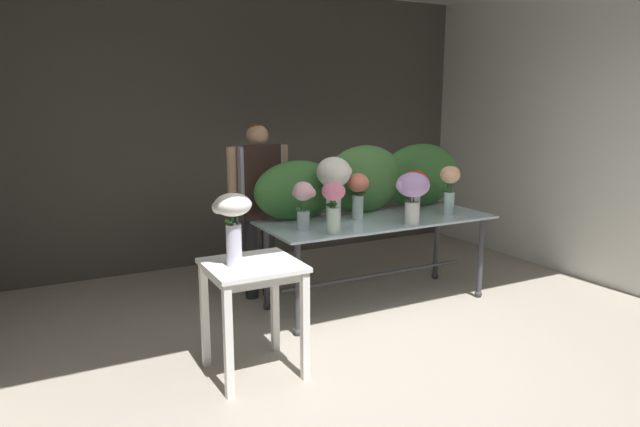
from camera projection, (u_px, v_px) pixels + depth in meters
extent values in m
plane|color=#9E9384|center=(322.00, 304.00, 5.14)|extent=(7.92, 7.92, 0.00)
cube|color=#4C4742|center=(248.00, 128.00, 6.40)|extent=(5.57, 0.12, 3.00)
cube|color=silver|center=(551.00, 129.00, 6.11)|extent=(0.12, 3.72, 3.00)
cube|color=#ACCAD2|center=(378.00, 220.00, 5.02)|extent=(2.08, 0.83, 0.02)
cylinder|color=#38383D|center=(298.00, 289.00, 4.39)|extent=(0.05, 0.05, 0.77)
sphere|color=#38383D|center=(298.00, 332.00, 4.46)|extent=(0.07, 0.07, 0.07)
cylinder|color=#38383D|center=(481.00, 258.00, 5.25)|extent=(0.05, 0.05, 0.77)
sphere|color=#38383D|center=(478.00, 294.00, 5.32)|extent=(0.07, 0.07, 0.07)
cylinder|color=#38383D|center=(266.00, 268.00, 4.94)|extent=(0.05, 0.05, 0.77)
sphere|color=#38383D|center=(267.00, 306.00, 5.02)|extent=(0.07, 0.07, 0.07)
cylinder|color=#38383D|center=(436.00, 242.00, 5.80)|extent=(0.05, 0.05, 0.77)
sphere|color=#38383D|center=(435.00, 275.00, 5.87)|extent=(0.07, 0.07, 0.07)
cylinder|color=#38383D|center=(376.00, 275.00, 5.12)|extent=(1.88, 0.03, 0.03)
cube|color=white|center=(252.00, 265.00, 3.72)|extent=(0.60, 0.58, 0.03)
cube|color=white|center=(252.00, 272.00, 3.73)|extent=(0.54, 0.52, 0.06)
cube|color=white|center=(228.00, 342.00, 3.47)|extent=(0.05, 0.05, 0.74)
cube|color=white|center=(305.00, 326.00, 3.71)|extent=(0.05, 0.05, 0.74)
cube|color=white|center=(205.00, 315.00, 3.90)|extent=(0.05, 0.05, 0.74)
cube|color=white|center=(275.00, 302.00, 4.14)|extent=(0.05, 0.05, 0.74)
cylinder|color=#232328|center=(251.00, 253.00, 5.23)|extent=(0.12, 0.12, 0.87)
cylinder|color=#232328|center=(268.00, 250.00, 5.30)|extent=(0.12, 0.12, 0.87)
cube|color=#999EA8|center=(258.00, 176.00, 5.12)|extent=(0.40, 0.22, 0.54)
cube|color=black|center=(263.00, 182.00, 5.03)|extent=(0.34, 0.02, 0.66)
cylinder|color=tan|center=(232.00, 178.00, 5.01)|extent=(0.09, 0.09, 0.55)
cylinder|color=tan|center=(283.00, 175.00, 5.24)|extent=(0.09, 0.09, 0.55)
sphere|color=tan|center=(257.00, 136.00, 5.05)|extent=(0.20, 0.20, 0.20)
ellipsoid|color=brown|center=(256.00, 128.00, 5.05)|extent=(0.15, 0.15, 0.09)
ellipsoid|color=#387033|center=(297.00, 190.00, 4.93)|extent=(0.79, 0.24, 0.52)
ellipsoid|color=#477F3D|center=(364.00, 179.00, 5.23)|extent=(0.83, 0.25, 0.62)
ellipsoid|color=#387033|center=(420.00, 175.00, 5.52)|extent=(0.91, 0.23, 0.61)
cylinder|color=silver|center=(333.00, 209.00, 4.83)|extent=(0.13, 0.13, 0.24)
cylinder|color=#9EBCB2|center=(333.00, 217.00, 4.84)|extent=(0.12, 0.12, 0.10)
cylinder|color=#2D6028|center=(335.00, 201.00, 4.82)|extent=(0.01, 0.01, 0.35)
cylinder|color=#2D6028|center=(333.00, 201.00, 4.84)|extent=(0.01, 0.01, 0.35)
cylinder|color=#2D6028|center=(332.00, 202.00, 4.80)|extent=(0.01, 0.01, 0.35)
cylinder|color=#2D6028|center=(335.00, 202.00, 4.78)|extent=(0.01, 0.01, 0.35)
ellipsoid|color=white|center=(334.00, 172.00, 4.76)|extent=(0.29, 0.29, 0.26)
sphere|color=white|center=(323.00, 172.00, 4.70)|extent=(0.07, 0.07, 0.07)
sphere|color=white|center=(346.00, 171.00, 4.84)|extent=(0.11, 0.11, 0.11)
ellipsoid|color=#28562D|center=(329.00, 193.00, 4.80)|extent=(0.10, 0.05, 0.03)
cylinder|color=silver|center=(449.00, 204.00, 5.16)|extent=(0.10, 0.10, 0.21)
cylinder|color=#9EBCB2|center=(449.00, 210.00, 5.17)|extent=(0.09, 0.09, 0.09)
cylinder|color=#28562D|center=(451.00, 197.00, 5.16)|extent=(0.01, 0.01, 0.31)
cylinder|color=#28562D|center=(447.00, 197.00, 5.16)|extent=(0.01, 0.01, 0.31)
cylinder|color=#28562D|center=(450.00, 197.00, 5.13)|extent=(0.01, 0.01, 0.31)
ellipsoid|color=#F4B78E|center=(450.00, 175.00, 5.11)|extent=(0.18, 0.18, 0.16)
sphere|color=#F4B78E|center=(455.00, 172.00, 5.16)|extent=(0.08, 0.08, 0.08)
ellipsoid|color=#28562D|center=(446.00, 190.00, 5.15)|extent=(0.08, 0.11, 0.03)
cylinder|color=silver|center=(333.00, 221.00, 4.43)|extent=(0.10, 0.10, 0.21)
cylinder|color=#9EBCB2|center=(333.00, 228.00, 4.44)|extent=(0.09, 0.09, 0.09)
cylinder|color=#2D6028|center=(335.00, 215.00, 4.43)|extent=(0.01, 0.01, 0.29)
cylinder|color=#2D6028|center=(332.00, 214.00, 4.45)|extent=(0.01, 0.01, 0.29)
cylinder|color=#2D6028|center=(331.00, 215.00, 4.42)|extent=(0.01, 0.01, 0.29)
cylinder|color=#2D6028|center=(334.00, 215.00, 4.41)|extent=(0.01, 0.01, 0.29)
ellipsoid|color=pink|center=(333.00, 191.00, 4.38)|extent=(0.18, 0.18, 0.15)
sphere|color=pink|center=(327.00, 191.00, 4.36)|extent=(0.08, 0.08, 0.08)
sphere|color=pink|center=(337.00, 193.00, 4.43)|extent=(0.07, 0.07, 0.07)
ellipsoid|color=#28562D|center=(332.00, 204.00, 4.44)|extent=(0.10, 0.04, 0.03)
cylinder|color=silver|center=(412.00, 213.00, 4.76)|extent=(0.12, 0.12, 0.19)
cylinder|color=#9EBCB2|center=(412.00, 220.00, 4.77)|extent=(0.11, 0.11, 0.08)
cylinder|color=#2D6028|center=(413.00, 208.00, 4.76)|extent=(0.01, 0.01, 0.27)
cylinder|color=#2D6028|center=(410.00, 208.00, 4.76)|extent=(0.01, 0.01, 0.27)
cylinder|color=#2D6028|center=(413.00, 208.00, 4.73)|extent=(0.01, 0.01, 0.27)
ellipsoid|color=#B28ED1|center=(413.00, 185.00, 4.71)|extent=(0.28, 0.28, 0.21)
sphere|color=#B28ED1|center=(401.00, 185.00, 4.67)|extent=(0.09, 0.09, 0.09)
sphere|color=#B28ED1|center=(424.00, 181.00, 4.78)|extent=(0.07, 0.07, 0.07)
ellipsoid|color=#28562D|center=(407.00, 199.00, 4.75)|extent=(0.07, 0.11, 0.03)
cylinder|color=silver|center=(358.00, 207.00, 4.99)|extent=(0.10, 0.10, 0.21)
cylinder|color=#9EBCB2|center=(358.00, 214.00, 5.00)|extent=(0.09, 0.09, 0.09)
cylinder|color=#28562D|center=(359.00, 203.00, 4.99)|extent=(0.01, 0.01, 0.26)
cylinder|color=#28562D|center=(357.00, 203.00, 5.00)|extent=(0.01, 0.01, 0.26)
cylinder|color=#28562D|center=(356.00, 203.00, 4.98)|extent=(0.01, 0.01, 0.26)
cylinder|color=#28562D|center=(359.00, 203.00, 4.96)|extent=(0.01, 0.01, 0.26)
ellipsoid|color=#EF7A60|center=(358.00, 183.00, 4.95)|extent=(0.19, 0.19, 0.17)
ellipsoid|color=#2D6028|center=(360.00, 193.00, 4.99)|extent=(0.10, 0.09, 0.03)
cylinder|color=silver|center=(303.00, 221.00, 4.58)|extent=(0.10, 0.10, 0.15)
cylinder|color=#9EBCB2|center=(303.00, 226.00, 4.59)|extent=(0.10, 0.10, 0.06)
cylinder|color=#387033|center=(306.00, 213.00, 4.58)|extent=(0.01, 0.01, 0.26)
cylinder|color=#387033|center=(302.00, 212.00, 4.58)|extent=(0.01, 0.01, 0.26)
cylinder|color=#387033|center=(304.00, 213.00, 4.55)|extent=(0.01, 0.01, 0.26)
ellipsoid|color=#EFB2BC|center=(303.00, 191.00, 4.53)|extent=(0.17, 0.17, 0.15)
sphere|color=#EFB2BC|center=(295.00, 193.00, 4.52)|extent=(0.05, 0.05, 0.05)
sphere|color=#EFB2BC|center=(311.00, 193.00, 4.55)|extent=(0.08, 0.08, 0.08)
ellipsoid|color=#477F3D|center=(298.00, 209.00, 4.57)|extent=(0.08, 0.11, 0.03)
cylinder|color=silver|center=(414.00, 204.00, 5.21)|extent=(0.11, 0.11, 0.18)
cylinder|color=#9EBCB2|center=(414.00, 209.00, 5.22)|extent=(0.10, 0.10, 0.08)
cylinder|color=#28562D|center=(417.00, 199.00, 5.21)|extent=(0.01, 0.01, 0.24)
cylinder|color=#28562D|center=(412.00, 199.00, 5.21)|extent=(0.01, 0.01, 0.24)
cylinder|color=#28562D|center=(415.00, 200.00, 5.18)|extent=(0.01, 0.01, 0.24)
ellipsoid|color=red|center=(415.00, 181.00, 5.17)|extent=(0.25, 0.25, 0.18)
cylinder|color=silver|center=(234.00, 245.00, 3.64)|extent=(0.10, 0.10, 0.27)
cylinder|color=#9EBCB2|center=(234.00, 257.00, 3.65)|extent=(0.09, 0.09, 0.11)
cylinder|color=#28562D|center=(238.00, 238.00, 3.64)|extent=(0.01, 0.01, 0.35)
cylinder|color=#28562D|center=(231.00, 238.00, 3.64)|extent=(0.01, 0.01, 0.35)
cylinder|color=#28562D|center=(233.00, 239.00, 3.61)|extent=(0.01, 0.01, 0.35)
ellipsoid|color=white|center=(233.00, 205.00, 3.59)|extent=(0.24, 0.24, 0.15)
sphere|color=white|center=(219.00, 207.00, 3.57)|extent=(0.09, 0.09, 0.09)
sphere|color=white|center=(248.00, 204.00, 3.62)|extent=(0.06, 0.06, 0.06)
ellipsoid|color=#387033|center=(229.00, 221.00, 3.61)|extent=(0.05, 0.10, 0.03)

